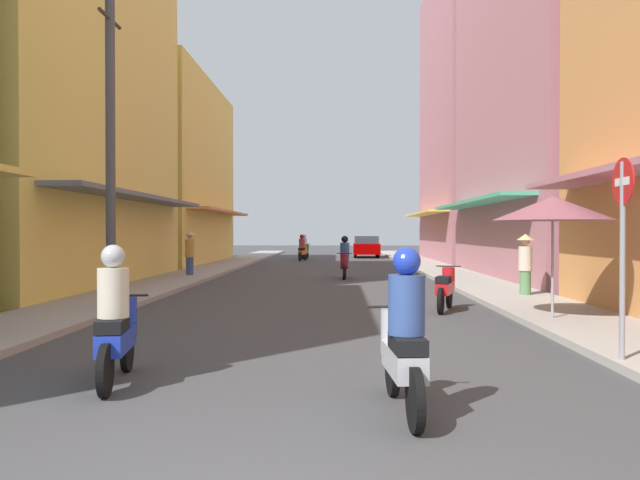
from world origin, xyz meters
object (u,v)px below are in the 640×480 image
vendor_umbrella (553,208)px  utility_pole (110,149)px  pedestrian_foreground (190,251)px  motorbike_maroon (345,260)px  motorbike_blue (116,322)px  motorbike_green (305,248)px  motorbike_silver (403,339)px  motorbike_red (446,288)px  motorbike_orange (302,249)px  pedestrian_crossing (525,262)px  parked_car (366,246)px  street_sign_no_entry (623,232)px

vendor_umbrella → utility_pole: (-8.79, 1.34, 1.32)m
pedestrian_foreground → motorbike_maroon: bearing=-1.4°
motorbike_blue → motorbike_green: bearing=89.3°
motorbike_green → vendor_umbrella: 29.33m
motorbike_silver → pedestrian_foreground: pedestrian_foreground is taller
motorbike_green → motorbike_red: (4.43, -26.66, -0.20)m
motorbike_orange → pedestrian_crossing: size_ratio=1.07×
motorbike_red → motorbike_blue: size_ratio=0.97×
motorbike_green → motorbike_maroon: 17.21m
motorbike_orange → vendor_umbrella: bearing=-76.9°
motorbike_orange → parked_car: (4.05, 5.27, 0.04)m
motorbike_red → motorbike_orange: bearing=100.4°
motorbike_silver → parked_car: bearing=87.9°
motorbike_green → parked_car: 4.90m
motorbike_red → vendor_umbrella: bearing=-50.4°
motorbike_green → utility_pole: (-2.71, -27.31, 2.77)m
motorbike_green → pedestrian_foreground: pedestrian_foreground is taller
motorbike_orange → motorbike_red: size_ratio=1.03×
motorbike_silver → motorbike_red: (1.74, 7.96, -0.20)m
motorbike_green → pedestrian_foreground: 17.26m
pedestrian_foreground → vendor_umbrella: vendor_umbrella is taller
motorbike_red → pedestrian_crossing: pedestrian_crossing is taller
motorbike_blue → street_sign_no_entry: size_ratio=0.68×
motorbike_orange → parked_car: bearing=52.5°
motorbike_red → vendor_umbrella: vendor_umbrella is taller
motorbike_orange → motorbike_red: 24.58m
pedestrian_crossing → motorbike_blue: bearing=-128.1°
vendor_umbrella → parked_car: bearing=93.7°
motorbike_green → pedestrian_crossing: 25.20m
motorbike_blue → street_sign_no_entry: street_sign_no_entry is taller
pedestrian_foreground → street_sign_no_entry: 18.12m
utility_pole → motorbike_blue: bearing=-69.9°
motorbike_blue → street_sign_no_entry: bearing=9.0°
motorbike_maroon → pedestrian_crossing: (4.52, -7.19, 0.24)m
parked_car → pedestrian_foreground: 21.07m
pedestrian_crossing → street_sign_no_entry: bearing=-98.3°
parked_car → pedestrian_crossing: pedestrian_crossing is taller
motorbike_orange → motorbike_maroon: same height
motorbike_orange → motorbike_maroon: size_ratio=0.99×
motorbike_silver → street_sign_no_entry: (2.95, 2.05, 1.01)m
parked_car → pedestrian_crossing: (2.82, -27.02, 0.20)m
motorbike_orange → motorbike_blue: size_ratio=1.00×
motorbike_silver → vendor_umbrella: vendor_umbrella is taller
motorbike_maroon → motorbike_blue: same height
motorbike_orange → street_sign_no_entry: 30.63m
motorbike_orange → vendor_umbrella: (6.09, -26.16, 1.45)m
motorbike_silver → motorbike_orange: 32.25m
motorbike_green → motorbike_blue: 33.54m
motorbike_blue → utility_pole: bearing=110.1°
parked_car → pedestrian_foreground: (-7.49, -19.69, 0.25)m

